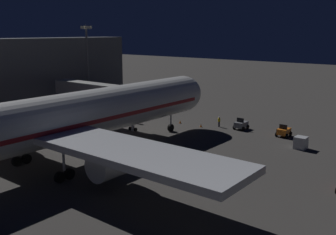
# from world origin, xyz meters

# --- Properties ---
(ground_plane) EXTENTS (320.00, 320.00, 0.00)m
(ground_plane) POSITION_xyz_m (0.00, 0.00, 0.00)
(ground_plane) COLOR #383533
(airliner_at_gate) EXTENTS (50.47, 62.02, 20.62)m
(airliner_at_gate) POSITION_xyz_m (0.00, 13.17, 5.67)
(airliner_at_gate) COLOR silver
(airliner_at_gate) RESTS_ON ground_plane
(jet_bridge) EXTENTS (21.20, 3.40, 7.30)m
(jet_bridge) POSITION_xyz_m (11.43, -7.42, 5.76)
(jet_bridge) COLOR #9E9E99
(jet_bridge) RESTS_ON ground_plane
(apron_floodlight_mast) EXTENTS (2.90, 0.50, 16.96)m
(apron_floodlight_mast) POSITION_xyz_m (25.50, -15.68, 9.90)
(apron_floodlight_mast) COLOR #59595E
(apron_floodlight_mast) RESTS_ON ground_plane
(pushback_tug) EXTENTS (1.86, 2.28, 1.95)m
(pushback_tug) POSITION_xyz_m (-15.57, -19.35, 0.78)
(pushback_tug) COLOR orange
(pushback_tug) RESTS_ON ground_plane
(baggage_tug_spare) EXTENTS (1.86, 2.35, 1.95)m
(baggage_tug_spare) POSITION_xyz_m (-8.22, -19.36, 0.78)
(baggage_tug_spare) COLOR slate
(baggage_tug_spare) RESTS_ON ground_plane
(baggage_container_near_belt) EXTENTS (1.60, 1.60, 1.69)m
(baggage_container_near_belt) POSITION_xyz_m (-19.96, -14.61, 0.84)
(baggage_container_near_belt) COLOR #B7BABF
(baggage_container_near_belt) RESTS_ON ground_plane
(ground_crew_by_belt_loader) EXTENTS (0.40, 0.40, 1.78)m
(ground_crew_by_belt_loader) POSITION_xyz_m (-4.55, -18.44, 0.98)
(ground_crew_by_belt_loader) COLOR black
(ground_crew_by_belt_loader) RESTS_ON ground_plane
(traffic_cone_nose_port) EXTENTS (0.36, 0.36, 0.55)m
(traffic_cone_nose_port) POSITION_xyz_m (-2.20, -16.44, 0.28)
(traffic_cone_nose_port) COLOR orange
(traffic_cone_nose_port) RESTS_ON ground_plane
(traffic_cone_nose_starboard) EXTENTS (0.36, 0.36, 0.55)m
(traffic_cone_nose_starboard) POSITION_xyz_m (2.20, -16.44, 0.28)
(traffic_cone_nose_starboard) COLOR orange
(traffic_cone_nose_starboard) RESTS_ON ground_plane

